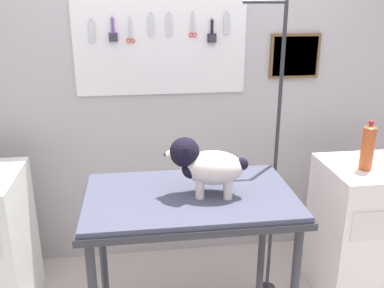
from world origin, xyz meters
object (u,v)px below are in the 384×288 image
grooming_table (190,209)px  dog (205,165)px  cabinet_right (372,231)px  soda_bottle (368,147)px  grooming_arm (274,170)px

grooming_table → dog: size_ratio=2.64×
dog → cabinet_right: size_ratio=0.46×
grooming_table → soda_bottle: 1.11m
grooming_table → cabinet_right: grooming_table is taller
grooming_table → dog: bearing=-10.9°
grooming_arm → dog: grooming_arm is taller
dog → grooming_arm: bearing=37.2°
grooming_table → soda_bottle: bearing=11.4°
cabinet_right → soda_bottle: size_ratio=3.06×
grooming_table → dog: 0.26m
grooming_arm → soda_bottle: (0.51, -0.14, 0.17)m
grooming_table → grooming_arm: size_ratio=0.59×
grooming_table → dog: (0.07, -0.01, 0.25)m
dog → soda_bottle: (1.00, 0.23, -0.03)m
grooming_arm → dog: 0.64m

